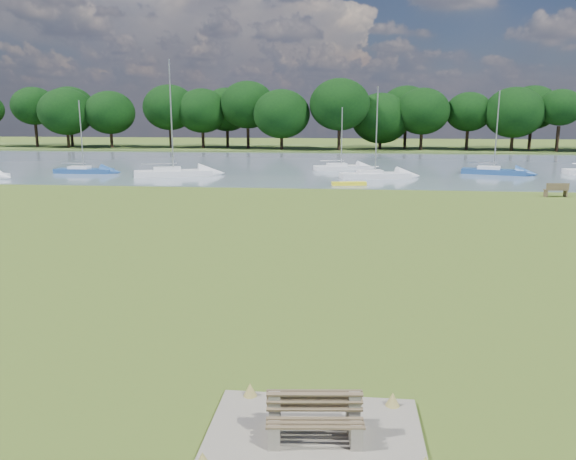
# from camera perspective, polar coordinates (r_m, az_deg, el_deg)

# --- Properties ---
(ground) EXTENTS (220.00, 220.00, 0.00)m
(ground) POSITION_cam_1_polar(r_m,az_deg,el_deg) (24.64, 4.59, -2.78)
(ground) COLOR #5C6A28
(river) EXTENTS (220.00, 40.00, 0.10)m
(river) POSITION_cam_1_polar(r_m,az_deg,el_deg) (66.12, 5.56, 6.50)
(river) COLOR slate
(river) RESTS_ON ground
(far_bank) EXTENTS (220.00, 20.00, 0.40)m
(far_bank) POSITION_cam_1_polar(r_m,az_deg,el_deg) (96.03, 5.73, 8.19)
(far_bank) COLOR #4C6626
(far_bank) RESTS_ON ground
(concrete_pad) EXTENTS (4.20, 3.20, 0.10)m
(concrete_pad) POSITION_cam_1_polar(r_m,az_deg,el_deg) (11.64, 2.67, -20.31)
(concrete_pad) COLOR gray
(concrete_pad) RESTS_ON ground
(bench_pair) EXTENTS (1.94, 1.26, 0.99)m
(bench_pair) POSITION_cam_1_polar(r_m,az_deg,el_deg) (11.40, 2.69, -18.38)
(bench_pair) COLOR gray
(bench_pair) RESTS_ON concrete_pad
(riverbank_bench) EXTENTS (1.76, 0.71, 1.05)m
(riverbank_bench) POSITION_cam_1_polar(r_m,az_deg,el_deg) (46.32, 25.61, 3.70)
(riverbank_bench) COLOR brown
(riverbank_bench) RESTS_ON ground
(kayak) EXTENTS (3.02, 1.25, 0.29)m
(kayak) POSITION_cam_1_polar(r_m,az_deg,el_deg) (48.40, 6.22, 4.72)
(kayak) COLOR yellow
(kayak) RESTS_ON river
(tree_line) EXTENTS (152.79, 8.77, 10.61)m
(tree_line) POSITION_cam_1_polar(r_m,az_deg,el_deg) (91.99, 9.66, 11.84)
(tree_line) COLOR black
(tree_line) RESTS_ON far_bank
(sailboat_0) EXTENTS (6.81, 3.31, 8.42)m
(sailboat_0) POSITION_cam_1_polar(r_m,az_deg,el_deg) (53.90, 8.77, 5.72)
(sailboat_0) COLOR white
(sailboat_0) RESTS_ON river
(sailboat_2) EXTENTS (7.71, 4.44, 11.00)m
(sailboat_2) POSITION_cam_1_polar(r_m,az_deg,el_deg) (56.08, -11.65, 5.93)
(sailboat_2) COLOR white
(sailboat_2) RESTS_ON river
(sailboat_3) EXTENTS (5.83, 1.76, 7.29)m
(sailboat_3) POSITION_cam_1_polar(r_m,az_deg,el_deg) (61.27, -20.09, 5.84)
(sailboat_3) COLOR navy
(sailboat_3) RESTS_ON river
(sailboat_4) EXTENTS (6.00, 3.30, 6.62)m
(sailboat_4) POSITION_cam_1_polar(r_m,az_deg,el_deg) (61.09, 5.36, 6.49)
(sailboat_4) COLOR white
(sailboat_4) RESTS_ON river
(sailboat_7) EXTENTS (6.36, 3.50, 8.20)m
(sailboat_7) POSITION_cam_1_polar(r_m,az_deg,el_deg) (60.19, 20.11, 5.79)
(sailboat_7) COLOR navy
(sailboat_7) RESTS_ON river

